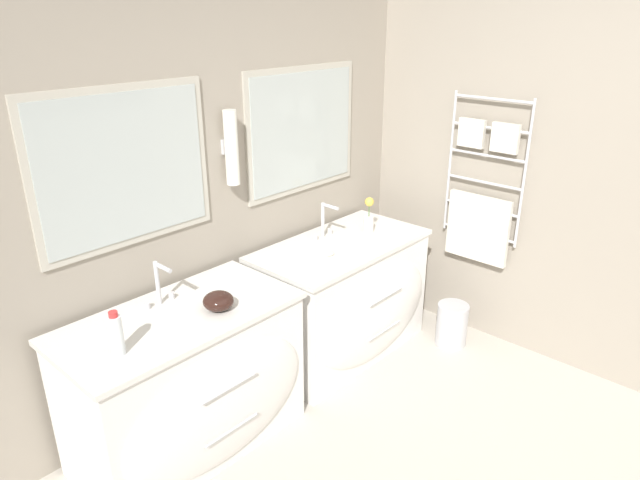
# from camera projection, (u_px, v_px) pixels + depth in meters

# --- Properties ---
(wall_back) EXTENTS (4.95, 0.16, 2.60)m
(wall_back) POSITION_uv_depth(u_px,v_px,m) (192.00, 177.00, 3.04)
(wall_back) COLOR #9E9384
(wall_back) RESTS_ON ground_plane
(wall_right) EXTENTS (0.13, 4.07, 2.60)m
(wall_right) POSITION_uv_depth(u_px,v_px,m) (533.00, 157.00, 3.49)
(wall_right) COLOR #9E9384
(wall_right) RESTS_ON ground_plane
(vanity_left) EXTENTS (1.17, 0.66, 0.77)m
(vanity_left) POSITION_uv_depth(u_px,v_px,m) (190.00, 383.00, 2.86)
(vanity_left) COLOR white
(vanity_left) RESTS_ON ground_plane
(vanity_right) EXTENTS (1.17, 0.66, 0.77)m
(vanity_right) POSITION_uv_depth(u_px,v_px,m) (345.00, 299.00, 3.70)
(vanity_right) COLOR white
(vanity_right) RESTS_ON ground_plane
(faucet_left) EXTENTS (0.17, 0.14, 0.23)m
(faucet_left) POSITION_uv_depth(u_px,v_px,m) (159.00, 284.00, 2.79)
(faucet_left) COLOR silver
(faucet_left) RESTS_ON vanity_left
(faucet_right) EXTENTS (0.17, 0.14, 0.23)m
(faucet_right) POSITION_uv_depth(u_px,v_px,m) (325.00, 221.00, 3.62)
(faucet_right) COLOR silver
(faucet_right) RESTS_ON vanity_right
(toiletry_bottle) EXTENTS (0.06, 0.06, 0.21)m
(toiletry_bottle) POSITION_uv_depth(u_px,v_px,m) (116.00, 334.00, 2.39)
(toiletry_bottle) COLOR silver
(toiletry_bottle) RESTS_ON vanity_left
(amenity_bowl) EXTENTS (0.15, 0.15, 0.09)m
(amenity_bowl) POSITION_uv_depth(u_px,v_px,m) (218.00, 301.00, 2.77)
(amenity_bowl) COLOR black
(amenity_bowl) RESTS_ON vanity_left
(flower_vase) EXTENTS (0.07, 0.07, 0.24)m
(flower_vase) POSITION_uv_depth(u_px,v_px,m) (369.00, 217.00, 3.72)
(flower_vase) COLOR silver
(flower_vase) RESTS_ON vanity_right
(soap_dish) EXTENTS (0.10, 0.07, 0.04)m
(soap_dish) POSITION_uv_depth(u_px,v_px,m) (330.00, 256.00, 3.34)
(soap_dish) COLOR white
(soap_dish) RESTS_ON vanity_right
(waste_bin) EXTENTS (0.21, 0.21, 0.30)m
(waste_bin) POSITION_uv_depth(u_px,v_px,m) (452.00, 324.00, 3.87)
(waste_bin) COLOR #B7B7BC
(waste_bin) RESTS_ON ground_plane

